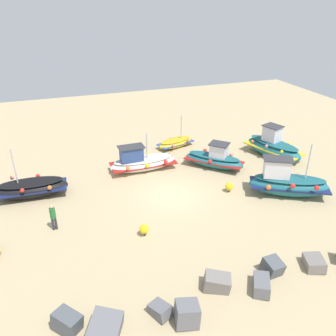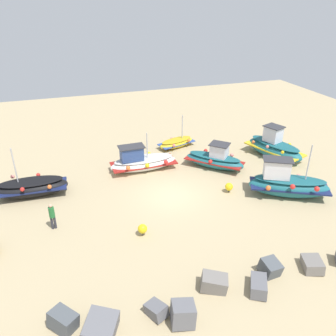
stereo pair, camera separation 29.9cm
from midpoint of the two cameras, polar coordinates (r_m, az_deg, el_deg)
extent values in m
plane|color=tan|center=(22.97, 0.25, -4.67)|extent=(56.24, 56.24, 0.00)
ellipsoid|color=#1E6670|center=(26.79, 7.37, 1.18)|extent=(4.50, 4.48, 1.09)
cube|color=maroon|center=(26.77, 7.37, 1.27)|extent=(4.37, 4.36, 0.18)
ellipsoid|color=#1A565F|center=(26.61, 7.42, 1.99)|extent=(3.93, 3.92, 0.24)
cube|color=silver|center=(26.29, 8.19, 2.97)|extent=(1.62, 1.62, 0.97)
cube|color=#333338|center=(26.09, 8.26, 4.01)|extent=(1.88, 1.88, 0.06)
sphere|color=red|center=(27.78, 5.92, 2.94)|extent=(0.30, 0.30, 0.30)
sphere|color=red|center=(25.81, 6.74, 1.13)|extent=(0.30, 0.30, 0.30)
sphere|color=#EA7F75|center=(27.19, 10.22, 2.19)|extent=(0.30, 0.30, 0.30)
ellipsoid|color=#1E6670|center=(24.11, 19.24, -2.87)|extent=(5.44, 3.99, 1.34)
cube|color=navy|center=(24.08, 19.26, -2.74)|extent=(5.28, 3.94, 0.13)
ellipsoid|color=#1A565F|center=(23.85, 19.43, -1.72)|extent=(4.78, 3.50, 0.23)
cube|color=white|center=(23.35, 17.43, 0.01)|extent=(1.89, 1.61, 1.26)
cube|color=#333338|center=(23.08, 17.65, 1.47)|extent=(2.20, 1.87, 0.06)
cylinder|color=#B7B7BC|center=(23.50, 22.16, 0.98)|extent=(0.08, 0.08, 2.44)
sphere|color=red|center=(23.35, 23.33, -3.08)|extent=(0.33, 0.33, 0.33)
sphere|color=#EA7F75|center=(24.97, 20.66, -1.17)|extent=(0.33, 0.33, 0.33)
sphere|color=red|center=(22.98, 19.82, -2.84)|extent=(0.33, 0.33, 0.33)
sphere|color=red|center=(24.58, 17.42, -0.48)|extent=(0.33, 0.33, 0.33)
sphere|color=orange|center=(22.83, 16.13, -3.12)|extent=(0.33, 0.33, 0.33)
ellipsoid|color=white|center=(26.26, -4.46, 0.72)|extent=(5.22, 1.87, 1.00)
cube|color=maroon|center=(26.24, -4.46, 0.81)|extent=(5.01, 1.91, 0.13)
ellipsoid|color=beige|center=(26.09, -4.49, 1.51)|extent=(4.59, 1.63, 0.20)
cube|color=#2D4784|center=(25.64, -6.48, 2.40)|extent=(1.68, 1.02, 1.03)
cube|color=#333338|center=(25.42, -6.54, 3.52)|extent=(1.94, 1.18, 0.06)
cylinder|color=#B7B7BC|center=(25.72, -3.91, 3.79)|extent=(0.08, 0.08, 2.01)
sphere|color=red|center=(25.62, -0.74, 1.03)|extent=(0.33, 0.33, 0.33)
sphere|color=yellow|center=(27.20, -3.60, 2.35)|extent=(0.33, 0.33, 0.33)
sphere|color=yellow|center=(25.25, -3.84, 0.40)|extent=(0.33, 0.33, 0.33)
sphere|color=orange|center=(26.84, -6.57, 2.02)|extent=(0.33, 0.33, 0.33)
sphere|color=orange|center=(24.92, -7.04, -0.04)|extent=(0.33, 0.33, 0.33)
ellipsoid|color=black|center=(24.44, -22.19, -3.25)|extent=(4.77, 2.05, 1.20)
cube|color=navy|center=(24.41, -22.21, -3.13)|extent=(4.59, 2.08, 0.16)
ellipsoid|color=black|center=(24.22, -22.38, -2.27)|extent=(4.20, 1.78, 0.24)
cylinder|color=#B7B7BC|center=(23.78, -24.70, 0.24)|extent=(0.08, 0.08, 2.40)
sphere|color=#EA7F75|center=(25.28, -24.98, -1.49)|extent=(0.27, 0.27, 0.27)
sphere|color=red|center=(23.40, -23.55, -3.46)|extent=(0.27, 0.27, 0.27)
sphere|color=red|center=(25.07, -21.28, -1.22)|extent=(0.27, 0.27, 0.27)
sphere|color=orange|center=(23.21, -19.56, -3.11)|extent=(0.27, 0.27, 0.27)
ellipsoid|color=#1E6670|center=(29.55, 16.92, 3.05)|extent=(3.45, 5.38, 1.32)
cube|color=gold|center=(29.52, 16.94, 3.17)|extent=(3.45, 5.22, 0.11)
ellipsoid|color=#1A565F|center=(29.34, 17.07, 4.04)|extent=(3.03, 4.74, 0.22)
cube|color=silver|center=(29.25, 16.74, 5.55)|extent=(1.43, 1.52, 1.24)
cube|color=#333338|center=(29.03, 16.90, 6.74)|extent=(1.65, 1.76, 0.06)
sphere|color=yellow|center=(27.85, 18.21, 2.62)|extent=(0.25, 0.25, 0.25)
sphere|color=yellow|center=(29.84, 19.26, 3.85)|extent=(0.25, 0.25, 0.25)
sphere|color=#EA7F75|center=(28.55, 15.89, 3.55)|extent=(0.25, 0.25, 0.25)
sphere|color=#EA7F75|center=(30.50, 17.09, 4.87)|extent=(0.25, 0.25, 0.25)
sphere|color=orange|center=(29.32, 13.66, 4.34)|extent=(0.25, 0.25, 0.25)
ellipsoid|color=gold|center=(30.22, 1.00, 4.18)|extent=(3.66, 2.20, 0.76)
cube|color=#2D4C9E|center=(30.21, 1.00, 4.25)|extent=(3.54, 2.19, 0.10)
ellipsoid|color=gold|center=(30.11, 1.00, 4.71)|extent=(3.22, 1.92, 0.15)
cylinder|color=#B7B7BC|center=(30.06, 1.95, 6.93)|extent=(0.08, 0.08, 2.10)
sphere|color=orange|center=(30.04, 3.06, 4.62)|extent=(0.27, 0.27, 0.27)
sphere|color=#EA7F75|center=(30.68, 0.19, 4.94)|extent=(0.27, 0.27, 0.27)
sphere|color=#EA7F75|center=(29.16, 0.59, 3.79)|extent=(0.27, 0.27, 0.27)
cylinder|color=#2D2D38|center=(20.78, -18.66, -8.74)|extent=(0.14, 0.14, 0.80)
cylinder|color=#2D2D38|center=(20.77, -19.09, -8.83)|extent=(0.14, 0.14, 0.80)
cylinder|color=#236B33|center=(20.38, -19.17, -7.14)|extent=(0.32, 0.32, 0.64)
sphere|color=tan|center=(20.16, -19.36, -6.13)|extent=(0.22, 0.22, 0.22)
cube|color=slate|center=(18.74, 22.82, -14.44)|extent=(1.24, 1.35, 0.68)
cube|color=#4C5156|center=(17.71, 16.60, -15.58)|extent=(0.93, 1.04, 0.94)
cube|color=slate|center=(16.84, 14.87, -18.37)|extent=(1.26, 1.47, 0.71)
cube|color=slate|center=(16.49, 7.68, -18.44)|extent=(1.48, 1.29, 0.86)
cube|color=slate|center=(15.07, 2.59, -23.21)|extent=(1.18, 1.13, 1.08)
cube|color=slate|center=(15.43, -1.93, -22.71)|extent=(1.01, 1.15, 0.70)
cube|color=slate|center=(14.94, -11.09, -24.87)|extent=(1.69, 1.80, 1.10)
cube|color=#4C5156|center=(15.50, -17.14, -23.40)|extent=(1.37, 1.32, 0.92)
cylinder|color=#3F3F42|center=(23.73, 9.79, -3.76)|extent=(0.08, 0.08, 0.15)
sphere|color=yellow|center=(23.56, 9.86, -3.04)|extent=(0.54, 0.54, 0.54)
cylinder|color=#3F3F42|center=(19.49, -4.44, -10.97)|extent=(0.08, 0.08, 0.17)
sphere|color=yellow|center=(19.28, -4.48, -10.14)|extent=(0.53, 0.53, 0.53)
camera|label=1|loc=(0.15, -90.35, -0.18)|focal=36.40mm
camera|label=2|loc=(0.15, 89.65, 0.18)|focal=36.40mm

